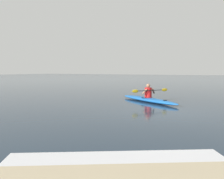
# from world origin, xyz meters

# --- Properties ---
(ground_plane) EXTENTS (160.00, 160.00, 0.00)m
(ground_plane) POSITION_xyz_m (0.00, 0.00, 0.00)
(ground_plane) COLOR #1E2D3D
(kayak) EXTENTS (4.45, 3.20, 0.25)m
(kayak) POSITION_xyz_m (1.88, -2.98, 0.13)
(kayak) COLOR #1959A5
(kayak) RESTS_ON ground
(kayaker) EXTENTS (1.32, 2.01, 0.76)m
(kayaker) POSITION_xyz_m (1.84, -2.95, 0.57)
(kayaker) COLOR red
(kayaker) RESTS_ON kayak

